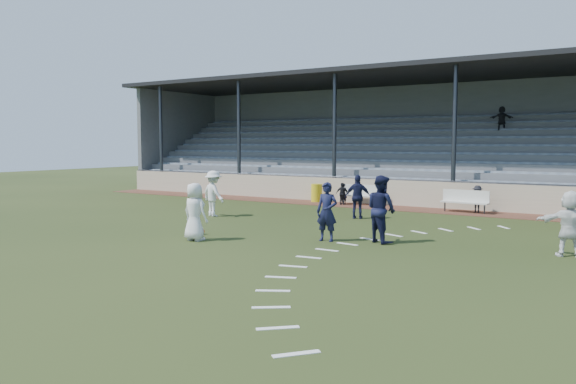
% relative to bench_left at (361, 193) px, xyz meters
% --- Properties ---
extents(ground, '(90.00, 90.00, 0.00)m').
position_rel_bench_left_xyz_m(ground, '(1.20, -10.94, -0.58)').
color(ground, '#2A3616').
rests_on(ground, ground).
extents(cinder_track, '(34.00, 2.00, 0.02)m').
position_rel_bench_left_xyz_m(cinder_track, '(1.20, -0.44, -0.57)').
color(cinder_track, '#562F22').
rests_on(cinder_track, ground).
extents(retaining_wall, '(34.00, 0.18, 1.20)m').
position_rel_bench_left_xyz_m(retaining_wall, '(1.20, 0.61, 0.02)').
color(retaining_wall, beige).
rests_on(retaining_wall, ground).
extents(bench_left, '(2.01, 0.49, 0.95)m').
position_rel_bench_left_xyz_m(bench_left, '(0.00, 0.00, 0.00)').
color(bench_left, silver).
rests_on(bench_left, cinder_track).
extents(bench_right, '(2.03, 0.63, 0.95)m').
position_rel_bench_left_xyz_m(bench_right, '(5.06, -0.45, 0.00)').
color(bench_right, silver).
rests_on(bench_right, cinder_track).
extents(trash_bin, '(0.55, 0.55, 0.89)m').
position_rel_bench_left_xyz_m(trash_bin, '(-2.41, -0.00, -0.12)').
color(trash_bin, gold).
rests_on(trash_bin, cinder_track).
extents(football, '(0.20, 0.20, 0.20)m').
position_rel_bench_left_xyz_m(football, '(-0.66, -10.75, -0.49)').
color(football, red).
rests_on(football, ground).
extents(player_white_lead, '(0.89, 0.61, 1.76)m').
position_rel_bench_left_xyz_m(player_white_lead, '(-0.10, -11.69, 0.29)').
color(player_white_lead, white).
rests_on(player_white_lead, ground).
extents(player_navy_lead, '(0.70, 0.50, 1.79)m').
position_rel_bench_left_xyz_m(player_navy_lead, '(3.36, -9.66, 0.31)').
color(player_navy_lead, '#131636').
rests_on(player_navy_lead, ground).
extents(player_navy_mid, '(1.22, 1.13, 2.01)m').
position_rel_bench_left_xyz_m(player_navy_mid, '(4.83, -9.01, 0.42)').
color(player_navy_mid, '#131636').
rests_on(player_navy_mid, ground).
extents(player_white_wing, '(1.34, 1.00, 1.85)m').
position_rel_bench_left_xyz_m(player_white_wing, '(-3.26, -7.00, 0.34)').
color(player_white_wing, white).
rests_on(player_white_wing, ground).
extents(player_navy_wing, '(1.08, 0.72, 1.71)m').
position_rel_bench_left_xyz_m(player_navy_wing, '(1.99, -4.56, 0.27)').
color(player_navy_wing, '#131636').
rests_on(player_navy_wing, ground).
extents(player_white_back, '(1.68, 0.84, 1.74)m').
position_rel_bench_left_xyz_m(player_white_back, '(9.81, -8.34, 0.28)').
color(player_white_back, white).
rests_on(player_white_back, ground).
extents(sub_left_near, '(0.38, 0.25, 1.01)m').
position_rel_bench_left_xyz_m(sub_left_near, '(-0.73, -0.33, -0.06)').
color(sub_left_near, black).
rests_on(sub_left_near, cinder_track).
extents(sub_left_far, '(0.67, 0.44, 1.05)m').
position_rel_bench_left_xyz_m(sub_left_far, '(-0.68, -0.58, -0.04)').
color(sub_left_far, black).
rests_on(sub_left_far, cinder_track).
extents(sub_right, '(0.79, 0.53, 1.15)m').
position_rel_bench_left_xyz_m(sub_right, '(5.51, -0.22, 0.01)').
color(sub_right, black).
rests_on(sub_right, cinder_track).
extents(grandstand, '(34.60, 9.00, 6.61)m').
position_rel_bench_left_xyz_m(grandstand, '(1.21, 5.32, 1.62)').
color(grandstand, slate).
rests_on(grandstand, ground).
extents(penalty_arc, '(3.89, 14.63, 0.01)m').
position_rel_bench_left_xyz_m(penalty_arc, '(5.32, -10.94, -0.58)').
color(penalty_arc, white).
rests_on(penalty_arc, ground).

